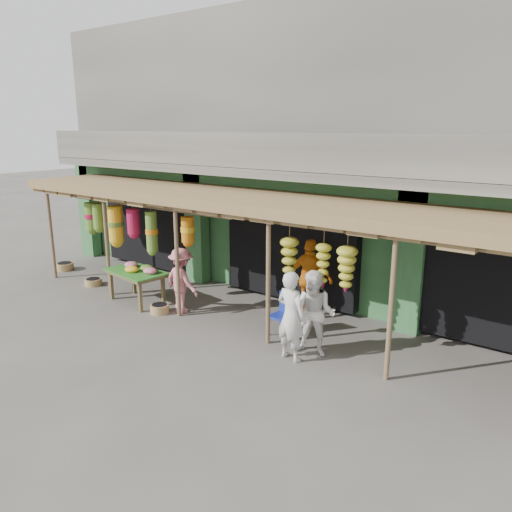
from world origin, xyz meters
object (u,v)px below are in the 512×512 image
Objects in this scene: flower_table at (137,273)px; blue_chair at (284,312)px; person_shopper at (182,280)px; person_right at (315,314)px; person_front at (291,316)px; person_vendor at (310,279)px.

flower_table is 4.03m from blue_chair.
person_shopper is at bearing -167.27° from blue_chair.
person_right is (0.99, -0.46, 0.33)m from blue_chair.
person_front is 0.50m from person_right.
flower_table is 4.26m from person_vendor.
blue_chair is 2.66m from person_shopper.
person_vendor is at bearing -142.90° from person_shopper.
person_shopper is (-2.56, -1.50, -0.14)m from person_vendor.
person_right is at bearing -19.70° from blue_chair.
person_shopper is (1.36, 0.16, 0.01)m from flower_table.
blue_chair is 0.48× the size of person_vendor.
flower_table reaches higher than blue_chair.
person_right is at bearing -112.18° from person_front.
person_vendor is at bearing 110.64° from person_right.
person_shopper is at bearing 14.51° from flower_table.
blue_chair is 1.21m from person_front.
person_front is 1.04× the size of person_right.
blue_chair is 0.53× the size of person_right.
blue_chair is at bearing -41.91° from person_front.
blue_chair is 0.52× the size of person_front.
person_right is (4.98, 0.04, 0.07)m from flower_table.
blue_chair is 1.24m from person_vendor.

